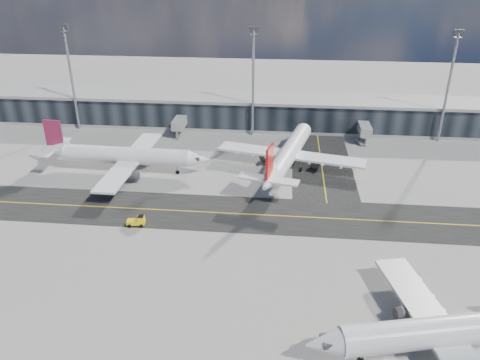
{
  "coord_description": "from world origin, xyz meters",
  "views": [
    {
      "loc": [
        8.68,
        -74.28,
        45.81
      ],
      "look_at": [
        0.43,
        8.71,
        5.0
      ],
      "focal_mm": 35.0,
      "sensor_mm": 36.0,
      "label": 1
    }
  ],
  "objects_px": {
    "airliner_af": "(124,156)",
    "service_van": "(361,141)",
    "airliner_near": "(457,331)",
    "airliner_redtail": "(289,153)",
    "baggage_tug": "(137,221)"
  },
  "relations": [
    {
      "from": "airliner_af",
      "to": "service_van",
      "type": "height_order",
      "value": "airliner_af"
    },
    {
      "from": "airliner_af",
      "to": "airliner_near",
      "type": "distance_m",
      "value": 76.53
    },
    {
      "from": "airliner_af",
      "to": "service_van",
      "type": "relative_size",
      "value": 8.1
    },
    {
      "from": "airliner_af",
      "to": "airliner_redtail",
      "type": "bearing_deg",
      "value": 98.89
    },
    {
      "from": "airliner_redtail",
      "to": "service_van",
      "type": "bearing_deg",
      "value": 56.83
    },
    {
      "from": "baggage_tug",
      "to": "airliner_near",
      "type": "bearing_deg",
      "value": 56.02
    },
    {
      "from": "airliner_redtail",
      "to": "service_van",
      "type": "distance_m",
      "value": 26.7
    },
    {
      "from": "airliner_near",
      "to": "service_van",
      "type": "height_order",
      "value": "airliner_near"
    },
    {
      "from": "airliner_af",
      "to": "baggage_tug",
      "type": "height_order",
      "value": "airliner_af"
    },
    {
      "from": "service_van",
      "to": "airliner_af",
      "type": "bearing_deg",
      "value": -173.0
    },
    {
      "from": "airliner_af",
      "to": "baggage_tug",
      "type": "relative_size",
      "value": 11.57
    },
    {
      "from": "airliner_near",
      "to": "service_van",
      "type": "distance_m",
      "value": 72.31
    },
    {
      "from": "airliner_af",
      "to": "airliner_near",
      "type": "relative_size",
      "value": 1.04
    },
    {
      "from": "service_van",
      "to": "airliner_redtail",
      "type": "bearing_deg",
      "value": -151.57
    },
    {
      "from": "baggage_tug",
      "to": "service_van",
      "type": "distance_m",
      "value": 65.82
    }
  ]
}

